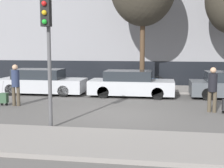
{
  "coord_description": "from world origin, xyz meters",
  "views": [
    {
      "loc": [
        1.64,
        -11.57,
        2.61
      ],
      "look_at": [
        -0.52,
        1.8,
        0.95
      ],
      "focal_mm": 50.0,
      "sensor_mm": 36.0,
      "label": 1
    }
  ],
  "objects_px": {
    "parked_car_1": "(131,84)",
    "pedestrian_right": "(213,87)",
    "pedestrian_left": "(16,82)",
    "trolley_left": "(4,98)",
    "parked_bicycle": "(149,82)",
    "parked_car_0": "(41,82)",
    "traffic_light": "(48,38)"
  },
  "relations": [
    {
      "from": "traffic_light",
      "to": "pedestrian_left",
      "type": "bearing_deg",
      "value": 129.48
    },
    {
      "from": "pedestrian_left",
      "to": "pedestrian_right",
      "type": "xyz_separation_m",
      "value": [
        8.26,
        -0.03,
        -0.02
      ]
    },
    {
      "from": "parked_car_1",
      "to": "pedestrian_left",
      "type": "height_order",
      "value": "pedestrian_left"
    },
    {
      "from": "parked_car_0",
      "to": "parked_car_1",
      "type": "xyz_separation_m",
      "value": [
        4.89,
        0.0,
        -0.01
      ]
    },
    {
      "from": "trolley_left",
      "to": "traffic_light",
      "type": "relative_size",
      "value": 0.28
    },
    {
      "from": "parked_car_1",
      "to": "parked_bicycle",
      "type": "bearing_deg",
      "value": 70.12
    },
    {
      "from": "parked_car_1",
      "to": "parked_bicycle",
      "type": "xyz_separation_m",
      "value": [
        0.86,
        2.39,
        -0.14
      ]
    },
    {
      "from": "parked_car_0",
      "to": "trolley_left",
      "type": "xyz_separation_m",
      "value": [
        -0.35,
        -3.46,
        -0.31
      ]
    },
    {
      "from": "parked_car_0",
      "to": "pedestrian_left",
      "type": "height_order",
      "value": "pedestrian_left"
    },
    {
      "from": "parked_car_0",
      "to": "parked_car_1",
      "type": "relative_size",
      "value": 1.07
    },
    {
      "from": "parked_car_1",
      "to": "traffic_light",
      "type": "distance_m",
      "value": 7.41
    },
    {
      "from": "trolley_left",
      "to": "pedestrian_right",
      "type": "height_order",
      "value": "pedestrian_right"
    },
    {
      "from": "pedestrian_left",
      "to": "trolley_left",
      "type": "relative_size",
      "value": 1.65
    },
    {
      "from": "pedestrian_left",
      "to": "trolley_left",
      "type": "bearing_deg",
      "value": -179.93
    },
    {
      "from": "parked_car_1",
      "to": "traffic_light",
      "type": "height_order",
      "value": "traffic_light"
    },
    {
      "from": "parked_car_0",
      "to": "pedestrian_right",
      "type": "height_order",
      "value": "pedestrian_right"
    },
    {
      "from": "parked_car_1",
      "to": "pedestrian_left",
      "type": "bearing_deg",
      "value": -143.93
    },
    {
      "from": "pedestrian_left",
      "to": "pedestrian_right",
      "type": "bearing_deg",
      "value": -5.26
    },
    {
      "from": "pedestrian_right",
      "to": "parked_bicycle",
      "type": "height_order",
      "value": "pedestrian_right"
    },
    {
      "from": "pedestrian_right",
      "to": "traffic_light",
      "type": "relative_size",
      "value": 0.45
    },
    {
      "from": "parked_car_1",
      "to": "trolley_left",
      "type": "height_order",
      "value": "parked_car_1"
    },
    {
      "from": "parked_car_1",
      "to": "trolley_left",
      "type": "xyz_separation_m",
      "value": [
        -5.24,
        -3.47,
        -0.3
      ]
    },
    {
      "from": "parked_car_1",
      "to": "pedestrian_right",
      "type": "bearing_deg",
      "value": -44.01
    },
    {
      "from": "parked_bicycle",
      "to": "trolley_left",
      "type": "bearing_deg",
      "value": -136.19
    },
    {
      "from": "parked_car_1",
      "to": "pedestrian_right",
      "type": "xyz_separation_m",
      "value": [
        3.57,
        -3.44,
        0.38
      ]
    },
    {
      "from": "pedestrian_left",
      "to": "traffic_light",
      "type": "xyz_separation_m",
      "value": [
        2.8,
        -3.39,
        1.8
      ]
    },
    {
      "from": "traffic_light",
      "to": "parked_car_0",
      "type": "bearing_deg",
      "value": 113.73
    },
    {
      "from": "pedestrian_right",
      "to": "parked_bicycle",
      "type": "xyz_separation_m",
      "value": [
        -2.7,
        5.83,
        -0.53
      ]
    },
    {
      "from": "trolley_left",
      "to": "parked_car_0",
      "type": "bearing_deg",
      "value": 84.22
    },
    {
      "from": "pedestrian_right",
      "to": "parked_car_1",
      "type": "bearing_deg",
      "value": -25.74
    },
    {
      "from": "parked_car_0",
      "to": "traffic_light",
      "type": "relative_size",
      "value": 1.17
    },
    {
      "from": "trolley_left",
      "to": "traffic_light",
      "type": "xyz_separation_m",
      "value": [
        3.34,
        -3.34,
        2.5
      ]
    }
  ]
}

